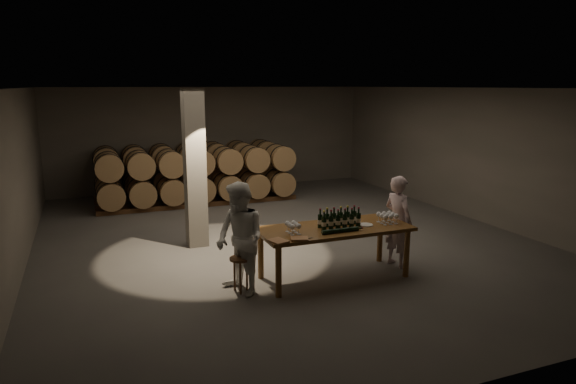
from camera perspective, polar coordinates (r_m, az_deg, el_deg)
name	(u,v)px	position (r m, az deg, el deg)	size (l,w,h in m)	color
room	(195,169)	(10.53, -10.32, 2.54)	(12.00, 12.00, 12.00)	#555250
tasting_table	(334,233)	(8.78, 5.17, -4.56)	(2.60, 1.10, 0.90)	brown
barrel_stack_back	(189,168)	(15.66, -10.90, 2.65)	(5.48, 0.95, 1.57)	brown
barrel_stack_front	(199,175)	(14.30, -9.82, 1.84)	(5.48, 0.95, 1.57)	brown
bottle_cluster	(339,220)	(8.74, 5.73, -3.12)	(0.73, 0.23, 0.33)	black
lying_bottles	(341,230)	(8.43, 5.88, -4.26)	(0.74, 0.07, 0.07)	black
glass_cluster_left	(293,225)	(8.34, 0.55, -3.71)	(0.20, 0.31, 0.18)	silver
glass_cluster_right	(387,215)	(9.12, 10.99, -2.58)	(0.31, 0.31, 0.18)	silver
plate	(366,225)	(8.93, 8.63, -3.62)	(0.25, 0.25, 0.01)	white
notebook_near	(299,239)	(8.02, 1.28, -5.21)	(0.27, 0.22, 0.03)	#9C6538
notebook_corner	(278,241)	(7.92, -1.10, -5.46)	(0.23, 0.30, 0.03)	#9C6538
pen	(309,238)	(8.08, 2.34, -5.15)	(0.01, 0.01, 0.12)	black
stool	(240,264)	(8.29, -5.31, -7.94)	(0.34, 0.34, 0.57)	brown
person_man	(398,221)	(9.53, 12.13, -3.18)	(0.61, 0.40, 1.68)	silver
person_woman	(240,239)	(8.09, -5.34, -5.24)	(0.87, 0.68, 1.80)	white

